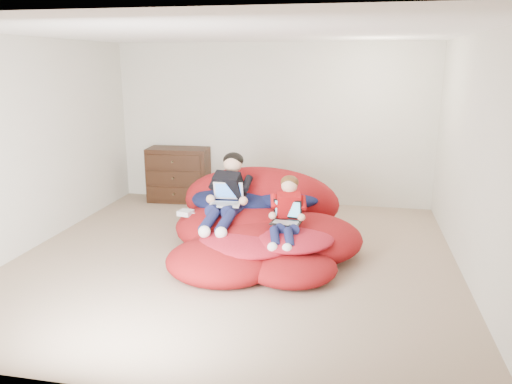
# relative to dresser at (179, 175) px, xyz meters

# --- Properties ---
(room_shell) EXTENTS (5.10, 5.10, 2.77)m
(room_shell) POSITION_rel_dresser_xyz_m (1.48, -2.24, -0.22)
(room_shell) COLOR gray
(room_shell) RESTS_ON ground
(dresser) EXTENTS (1.00, 0.58, 0.87)m
(dresser) POSITION_rel_dresser_xyz_m (0.00, 0.00, 0.00)
(dresser) COLOR black
(dresser) RESTS_ON ground
(beanbag_pile) EXTENTS (2.40, 2.51, 0.93)m
(beanbag_pile) POSITION_rel_dresser_xyz_m (1.69, -1.83, -0.16)
(beanbag_pile) COLOR #9F1115
(beanbag_pile) RESTS_ON ground
(cream_pillow) EXTENTS (0.48, 0.31, 0.31)m
(cream_pillow) POSITION_rel_dresser_xyz_m (1.28, -0.99, 0.18)
(cream_pillow) COLOR #EFE6CF
(cream_pillow) RESTS_ON beanbag_pile
(older_boy) EXTENTS (0.41, 1.15, 0.78)m
(older_boy) POSITION_rel_dresser_xyz_m (1.31, -1.89, 0.27)
(older_boy) COLOR black
(older_boy) RESTS_ON beanbag_pile
(younger_boy) EXTENTS (0.34, 0.84, 0.66)m
(younger_boy) POSITION_rel_dresser_xyz_m (2.08, -2.26, 0.18)
(younger_boy) COLOR #AE0F12
(younger_boy) RESTS_ON beanbag_pile
(laptop_white) EXTENTS (0.38, 0.39, 0.25)m
(laptop_white) POSITION_rel_dresser_xyz_m (1.31, -1.95, 0.20)
(laptop_white) COLOR silver
(laptop_white) RESTS_ON older_boy
(laptop_black) EXTENTS (0.34, 0.30, 0.24)m
(laptop_black) POSITION_rel_dresser_xyz_m (2.08, -2.27, 0.12)
(laptop_black) COLOR black
(laptop_black) RESTS_ON younger_boy
(power_adapter) EXTENTS (0.19, 0.19, 0.06)m
(power_adapter) POSITION_rel_dresser_xyz_m (0.79, -1.94, -0.02)
(power_adapter) COLOR silver
(power_adapter) RESTS_ON beanbag_pile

